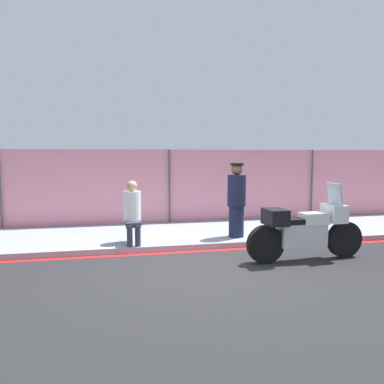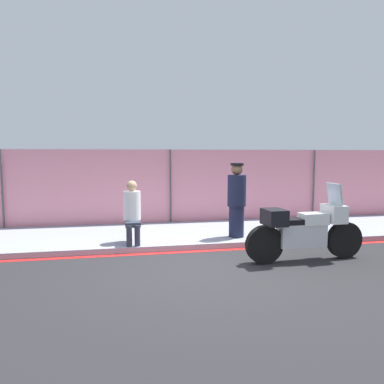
{
  "view_description": "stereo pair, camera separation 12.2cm",
  "coord_description": "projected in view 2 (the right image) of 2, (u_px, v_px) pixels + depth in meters",
  "views": [
    {
      "loc": [
        -1.56,
        -6.27,
        2.02
      ],
      "look_at": [
        0.21,
        2.05,
        1.17
      ],
      "focal_mm": 35.0,
      "sensor_mm": 36.0,
      "label": 1
    },
    {
      "loc": [
        -1.44,
        -6.3,
        2.02
      ],
      "look_at": [
        0.21,
        2.05,
        1.17
      ],
      "focal_mm": 35.0,
      "sensor_mm": 36.0,
      "label": 2
    }
  ],
  "objects": [
    {
      "name": "motorcycle",
      "position": [
        305.0,
        230.0,
        7.11
      ],
      "size": [
        2.42,
        0.56,
        1.48
      ],
      "rotation": [
        0.0,
        0.0,
        0.04
      ],
      "color": "black",
      "rests_on": "ground_plane"
    },
    {
      "name": "storefront_fence",
      "position": [
        170.0,
        188.0,
        10.63
      ],
      "size": [
        31.04,
        0.17,
        2.17
      ],
      "color": "pink",
      "rests_on": "ground_plane"
    },
    {
      "name": "sidewalk",
      "position": [
        178.0,
        234.0,
        9.28
      ],
      "size": [
        32.67,
        2.79,
        0.12
      ],
      "color": "#8E93A3",
      "rests_on": "ground_plane"
    },
    {
      "name": "person_seated_on_curb",
      "position": [
        132.0,
        208.0,
        8.07
      ],
      "size": [
        0.37,
        0.68,
        1.34
      ],
      "color": "#2D3342",
      "rests_on": "sidewalk"
    },
    {
      "name": "curb_paint_stripe",
      "position": [
        190.0,
        252.0,
        7.83
      ],
      "size": [
        32.67,
        0.18,
        0.01
      ],
      "color": "red",
      "rests_on": "ground_plane"
    },
    {
      "name": "ground_plane",
      "position": [
        203.0,
        269.0,
        6.62
      ],
      "size": [
        120.0,
        120.0,
        0.0
      ],
      "primitive_type": "plane",
      "color": "#262628"
    },
    {
      "name": "officer_standing",
      "position": [
        237.0,
        200.0,
        8.6
      ],
      "size": [
        0.43,
        0.43,
        1.71
      ],
      "color": "#191E38",
      "rests_on": "sidewalk"
    }
  ]
}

